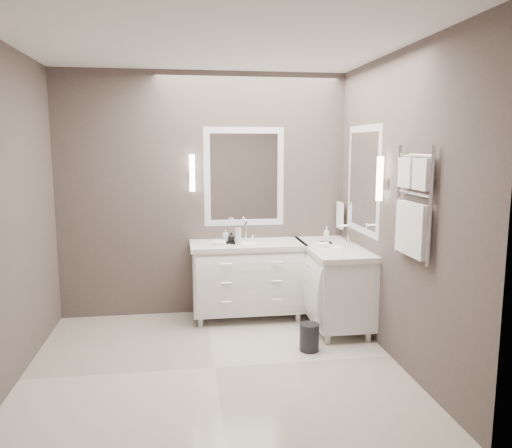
{
  "coord_description": "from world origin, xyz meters",
  "views": [
    {
      "loc": [
        -0.25,
        -4.07,
        1.89
      ],
      "look_at": [
        0.47,
        0.7,
        1.14
      ],
      "focal_mm": 35.0,
      "sensor_mm": 36.0,
      "label": 1
    }
  ],
  "objects": [
    {
      "name": "soap_bottle_a",
      "position": [
        0.21,
        1.24,
        0.93
      ],
      "size": [
        0.06,
        0.06,
        0.12
      ],
      "primitive_type": "imported",
      "rotation": [
        0.0,
        0.0,
        -0.01
      ],
      "color": "white",
      "rests_on": "amenity_tray_back"
    },
    {
      "name": "vanity_back",
      "position": [
        0.45,
        1.23,
        0.49
      ],
      "size": [
        1.24,
        0.59,
        0.97
      ],
      "color": "white",
      "rests_on": "floor"
    },
    {
      "name": "wall_left",
      "position": [
        -1.6,
        0.0,
        1.35
      ],
      "size": [
        0.01,
        3.0,
        2.7
      ],
      "primitive_type": "cube",
      "color": "#4F433F",
      "rests_on": "floor"
    },
    {
      "name": "amenity_tray_back",
      "position": [
        0.24,
        1.22,
        0.86
      ],
      "size": [
        0.17,
        0.14,
        0.02
      ],
      "primitive_type": "cube",
      "rotation": [
        0.0,
        0.0,
        -0.13
      ],
      "color": "black",
      "rests_on": "vanity_back"
    },
    {
      "name": "sconce_right",
      "position": [
        1.53,
        0.22,
        1.59
      ],
      "size": [
        0.06,
        0.06,
        0.4
      ],
      "color": "white",
      "rests_on": "wall_right"
    },
    {
      "name": "wall_front",
      "position": [
        0.0,
        -1.5,
        1.35
      ],
      "size": [
        3.2,
        0.01,
        2.7
      ],
      "primitive_type": "cube",
      "color": "#4F433F",
      "rests_on": "floor"
    },
    {
      "name": "sconce_back",
      "position": [
        -0.13,
        1.43,
        1.59
      ],
      "size": [
        0.06,
        0.06,
        0.4
      ],
      "color": "white",
      "rests_on": "wall_back"
    },
    {
      "name": "mirror_right",
      "position": [
        1.59,
        0.8,
        1.55
      ],
      "size": [
        0.02,
        0.9,
        1.1
      ],
      "color": "white",
      "rests_on": "wall_right"
    },
    {
      "name": "towel_ladder",
      "position": [
        1.55,
        -0.4,
        1.39
      ],
      "size": [
        0.06,
        0.58,
        0.9
      ],
      "color": "white",
      "rests_on": "wall_right"
    },
    {
      "name": "water_bottle",
      "position": [
        0.34,
        1.09,
        0.94
      ],
      "size": [
        0.07,
        0.07,
        0.18
      ],
      "primitive_type": "cylinder",
      "rotation": [
        0.0,
        0.0,
        -0.05
      ],
      "color": "silver",
      "rests_on": "vanity_back"
    },
    {
      "name": "soap_bottle_c",
      "position": [
        1.27,
        0.99,
        0.96
      ],
      "size": [
        0.07,
        0.07,
        0.17
      ],
      "primitive_type": "imported",
      "rotation": [
        0.0,
        0.0,
        -0.09
      ],
      "color": "white",
      "rests_on": "amenity_tray_right"
    },
    {
      "name": "floor",
      "position": [
        0.0,
        0.0,
        -0.01
      ],
      "size": [
        3.2,
        3.0,
        0.01
      ],
      "primitive_type": "cube",
      "color": "beige",
      "rests_on": "ground"
    },
    {
      "name": "vanity_right",
      "position": [
        1.33,
        0.9,
        0.49
      ],
      "size": [
        0.59,
        1.24,
        0.97
      ],
      "color": "white",
      "rests_on": "floor"
    },
    {
      "name": "amenity_tray_right",
      "position": [
        1.27,
        0.99,
        0.86
      ],
      "size": [
        0.14,
        0.17,
        0.02
      ],
      "primitive_type": "cube",
      "rotation": [
        0.0,
        0.0,
        -0.2
      ],
      "color": "black",
      "rests_on": "vanity_right"
    },
    {
      "name": "wall_back",
      "position": [
        0.0,
        1.5,
        1.35
      ],
      "size": [
        3.2,
        0.01,
        2.7
      ],
      "primitive_type": "cube",
      "color": "#4F433F",
      "rests_on": "floor"
    },
    {
      "name": "waste_bin",
      "position": [
        0.9,
        0.24,
        0.13
      ],
      "size": [
        0.24,
        0.24,
        0.26
      ],
      "primitive_type": "cylinder",
      "rotation": [
        0.0,
        0.0,
        -0.34
      ],
      "color": "black",
      "rests_on": "floor"
    },
    {
      "name": "towel_bar_corner",
      "position": [
        1.54,
        1.36,
        1.12
      ],
      "size": [
        0.03,
        0.22,
        0.3
      ],
      "color": "white",
      "rests_on": "wall_right"
    },
    {
      "name": "mirror_back",
      "position": [
        0.45,
        1.49,
        1.55
      ],
      "size": [
        0.9,
        0.02,
        1.1
      ],
      "color": "white",
      "rests_on": "wall_back"
    },
    {
      "name": "wall_right",
      "position": [
        1.6,
        0.0,
        1.35
      ],
      "size": [
        0.01,
        3.0,
        2.7
      ],
      "primitive_type": "cube",
      "color": "#4F433F",
      "rests_on": "floor"
    },
    {
      "name": "ceiling",
      "position": [
        0.0,
        0.0,
        2.71
      ],
      "size": [
        3.2,
        3.0,
        0.01
      ],
      "primitive_type": "cube",
      "color": "white",
      "rests_on": "wall_back"
    },
    {
      "name": "soap_bottle_b",
      "position": [
        0.27,
        1.19,
        0.92
      ],
      "size": [
        0.1,
        0.1,
        0.1
      ],
      "primitive_type": "imported",
      "rotation": [
        0.0,
        0.0,
        0.25
      ],
      "color": "black",
      "rests_on": "amenity_tray_back"
    }
  ]
}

